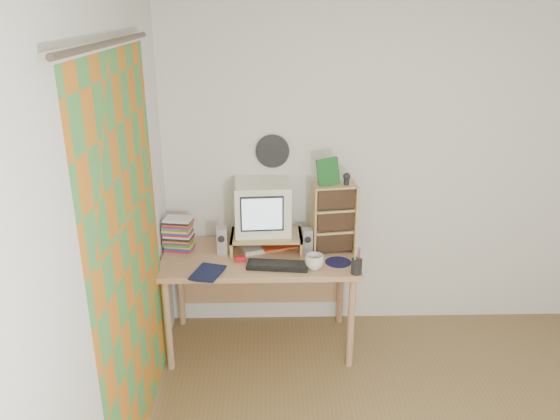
{
  "coord_description": "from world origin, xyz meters",
  "views": [
    {
      "loc": [
        -0.96,
        -2.2,
        2.45
      ],
      "look_at": [
        -0.88,
        1.33,
        1.12
      ],
      "focal_mm": 35.0,
      "sensor_mm": 36.0,
      "label": 1
    }
  ],
  "objects_px": {
    "mug": "(314,262)",
    "diary": "(195,270)",
    "cd_rack": "(333,218)",
    "dvd_stack": "(178,232)",
    "crt_monitor": "(262,208)",
    "desk": "(260,268)",
    "keyboard": "(278,265)"
  },
  "relations": [
    {
      "from": "crt_monitor",
      "to": "cd_rack",
      "type": "relative_size",
      "value": 0.77
    },
    {
      "from": "desk",
      "to": "mug",
      "type": "xyz_separation_m",
      "value": [
        0.38,
        -0.29,
        0.19
      ]
    },
    {
      "from": "mug",
      "to": "diary",
      "type": "bearing_deg",
      "value": -177.18
    },
    {
      "from": "dvd_stack",
      "to": "diary",
      "type": "bearing_deg",
      "value": -56.95
    },
    {
      "from": "desk",
      "to": "dvd_stack",
      "type": "bearing_deg",
      "value": 175.23
    },
    {
      "from": "crt_monitor",
      "to": "dvd_stack",
      "type": "xyz_separation_m",
      "value": [
        -0.62,
        -0.04,
        -0.17
      ]
    },
    {
      "from": "desk",
      "to": "diary",
      "type": "relative_size",
      "value": 6.35
    },
    {
      "from": "keyboard",
      "to": "cd_rack",
      "type": "height_order",
      "value": "cd_rack"
    },
    {
      "from": "crt_monitor",
      "to": "keyboard",
      "type": "xyz_separation_m",
      "value": [
        0.1,
        -0.35,
        -0.29
      ]
    },
    {
      "from": "dvd_stack",
      "to": "cd_rack",
      "type": "bearing_deg",
      "value": 7.51
    },
    {
      "from": "dvd_stack",
      "to": "diary",
      "type": "distance_m",
      "value": 0.43
    },
    {
      "from": "dvd_stack",
      "to": "diary",
      "type": "relative_size",
      "value": 1.28
    },
    {
      "from": "diary",
      "to": "cd_rack",
      "type": "bearing_deg",
      "value": 36.33
    },
    {
      "from": "crt_monitor",
      "to": "diary",
      "type": "distance_m",
      "value": 0.68
    },
    {
      "from": "cd_rack",
      "to": "mug",
      "type": "xyz_separation_m",
      "value": [
        -0.16,
        -0.3,
        -0.2
      ]
    },
    {
      "from": "mug",
      "to": "diary",
      "type": "relative_size",
      "value": 0.59
    },
    {
      "from": "crt_monitor",
      "to": "cd_rack",
      "type": "height_order",
      "value": "cd_rack"
    },
    {
      "from": "crt_monitor",
      "to": "keyboard",
      "type": "distance_m",
      "value": 0.47
    },
    {
      "from": "crt_monitor",
      "to": "diary",
      "type": "bearing_deg",
      "value": -141.29
    },
    {
      "from": "crt_monitor",
      "to": "mug",
      "type": "height_order",
      "value": "crt_monitor"
    },
    {
      "from": "keyboard",
      "to": "dvd_stack",
      "type": "distance_m",
      "value": 0.8
    },
    {
      "from": "desk",
      "to": "mug",
      "type": "relative_size",
      "value": 10.82
    },
    {
      "from": "dvd_stack",
      "to": "diary",
      "type": "height_order",
      "value": "dvd_stack"
    },
    {
      "from": "dvd_stack",
      "to": "desk",
      "type": "bearing_deg",
      "value": 4.76
    },
    {
      "from": "cd_rack",
      "to": "diary",
      "type": "bearing_deg",
      "value": -168.68
    },
    {
      "from": "cd_rack",
      "to": "dvd_stack",
      "type": "bearing_deg",
      "value": 170.01
    },
    {
      "from": "dvd_stack",
      "to": "cd_rack",
      "type": "height_order",
      "value": "cd_rack"
    },
    {
      "from": "crt_monitor",
      "to": "mug",
      "type": "relative_size",
      "value": 3.04
    },
    {
      "from": "keyboard",
      "to": "mug",
      "type": "relative_size",
      "value": 3.24
    },
    {
      "from": "cd_rack",
      "to": "crt_monitor",
      "type": "bearing_deg",
      "value": 163.5
    },
    {
      "from": "desk",
      "to": "mug",
      "type": "bearing_deg",
      "value": -37.35
    },
    {
      "from": "desk",
      "to": "diary",
      "type": "bearing_deg",
      "value": -142.68
    }
  ]
}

